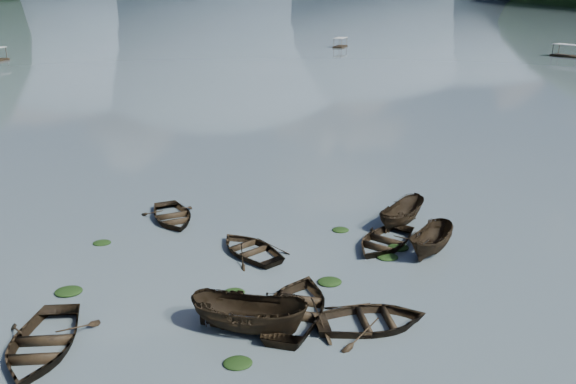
{
  "coord_description": "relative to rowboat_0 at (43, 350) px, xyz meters",
  "views": [
    {
      "loc": [
        -1.52,
        -15.97,
        12.18
      ],
      "look_at": [
        0.0,
        12.0,
        2.0
      ],
      "focal_mm": 35.0,
      "sensor_mm": 36.0,
      "label": 1
    }
  ],
  "objects": [
    {
      "name": "ground_plane",
      "position": [
        9.39,
        -1.43,
        0.0
      ],
      "size": [
        2400.0,
        2400.0,
        0.0
      ],
      "primitive_type": "plane",
      "color": "#4B595E"
    },
    {
      "name": "rowboat_0",
      "position": [
        0.0,
        0.0,
        0.0
      ],
      "size": [
        3.54,
        4.89,
        1.0
      ],
      "primitive_type": "imported",
      "rotation": [
        0.0,
        0.0,
        0.02
      ],
      "color": "black",
      "rests_on": "ground"
    },
    {
      "name": "rowboat_1",
      "position": [
        9.24,
        1.78,
        0.0
      ],
      "size": [
        4.88,
        5.81,
        1.03
      ],
      "primitive_type": "imported",
      "rotation": [
        0.0,
        0.0,
        2.84
      ],
      "color": "black",
      "rests_on": "ground"
    },
    {
      "name": "rowboat_2",
      "position": [
        7.39,
        0.76,
        0.0
      ],
      "size": [
        4.86,
        2.98,
        1.76
      ],
      "primitive_type": "imported",
      "rotation": [
        0.0,
        0.0,
        1.27
      ],
      "color": "black",
      "rests_on": "ground"
    },
    {
      "name": "rowboat_3",
      "position": [
        7.38,
        7.46,
        0.0
      ],
      "size": [
        4.74,
        4.98,
        0.84
      ],
      "primitive_type": "imported",
      "rotation": [
        0.0,
        0.0,
        3.78
      ],
      "color": "black",
      "rests_on": "ground"
    },
    {
      "name": "rowboat_4",
      "position": [
        12.06,
        0.85,
        0.0
      ],
      "size": [
        4.66,
        3.53,
        0.91
      ],
      "primitive_type": "imported",
      "rotation": [
        0.0,
        0.0,
        1.66
      ],
      "color": "black",
      "rests_on": "ground"
    },
    {
      "name": "rowboat_5",
      "position": [
        16.2,
        7.01,
        0.0
      ],
      "size": [
        3.57,
        4.01,
        1.52
      ],
      "primitive_type": "imported",
      "rotation": [
        0.0,
        0.0,
        -0.66
      ],
      "color": "black",
      "rests_on": "ground"
    },
    {
      "name": "rowboat_6",
      "position": [
        2.98,
        11.84,
        0.0
      ],
      "size": [
        4.36,
        5.09,
        0.89
      ],
      "primitive_type": "imported",
      "rotation": [
        0.0,
        0.0,
        0.35
      ],
      "color": "black",
      "rests_on": "ground"
    },
    {
      "name": "rowboat_7",
      "position": [
        14.09,
        7.95,
        0.0
      ],
      "size": [
        5.25,
        5.44,
        0.92
      ],
      "primitive_type": "imported",
      "rotation": [
        0.0,
        0.0,
        5.61
      ],
      "color": "black",
      "rests_on": "ground"
    },
    {
      "name": "rowboat_8",
      "position": [
        15.59,
        10.57,
        0.0
      ],
      "size": [
        3.7,
        3.84,
        1.5
      ],
      "primitive_type": "imported",
      "rotation": [
        0.0,
        0.0,
        2.4
      ],
      "color": "black",
      "rests_on": "ground"
    },
    {
      "name": "weed_clump_0",
      "position": [
        -0.32,
        4.03,
        0.0
      ],
      "size": [
        1.17,
        0.95,
        0.25
      ],
      "primitive_type": "ellipsoid",
      "color": "black",
      "rests_on": "ground"
    },
    {
      "name": "weed_clump_1",
      "position": [
        6.71,
        3.59,
        0.0
      ],
      "size": [
        0.94,
        0.76,
        0.21
      ],
      "primitive_type": "ellipsoid",
      "color": "black",
      "rests_on": "ground"
    },
    {
      "name": "weed_clump_2",
      "position": [
        7.01,
        -1.21,
        0.0
      ],
      "size": [
        1.03,
        0.82,
        0.22
      ],
      "primitive_type": "ellipsoid",
      "color": "black",
      "rests_on": "ground"
    },
    {
      "name": "weed_clump_3",
      "position": [
        12.16,
        9.87,
        0.0
      ],
      "size": [
        0.91,
        0.76,
        0.2
      ],
      "primitive_type": "ellipsoid",
      "color": "black",
      "rests_on": "ground"
    },
    {
      "name": "weed_clump_4",
      "position": [
        13.95,
        6.53,
        0.0
      ],
      "size": [
        1.04,
        0.83,
        0.22
      ],
      "primitive_type": "ellipsoid",
      "color": "black",
      "rests_on": "ground"
    },
    {
      "name": "weed_clump_5",
      "position": [
        -0.17,
        8.94,
        0.0
      ],
      "size": [
        0.92,
        0.74,
        0.19
      ],
      "primitive_type": "ellipsoid",
      "color": "black",
      "rests_on": "ground"
    },
    {
      "name": "weed_clump_6",
      "position": [
        10.88,
        4.27,
        0.0
      ],
      "size": [
        1.08,
        0.9,
        0.23
      ],
      "primitive_type": "ellipsoid",
      "color": "black",
      "rests_on": "ground"
    },
    {
      "name": "weed_clump_7",
      "position": [
        14.71,
        7.53,
        0.0
      ],
      "size": [
        1.07,
        0.86,
        0.23
      ],
      "primitive_type": "ellipsoid",
      "color": "black",
      "rests_on": "ground"
    },
    {
      "name": "pontoon_centre",
      "position": [
        26.27,
        108.99,
        0.0
      ],
      "size": [
        3.97,
        5.52,
        1.96
      ],
      "primitive_type": null,
      "rotation": [
        0.0,
        0.0,
        -0.41
      ],
      "color": "black",
      "rests_on": "ground"
    },
    {
      "name": "pontoon_right",
      "position": [
        66.52,
        88.12,
        0.0
      ],
      "size": [
        4.83,
        6.15,
        2.19
      ],
      "primitive_type": null,
      "rotation": [
        0.0,
        0.0,
        0.5
      ],
      "color": "black",
      "rests_on": "ground"
    }
  ]
}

